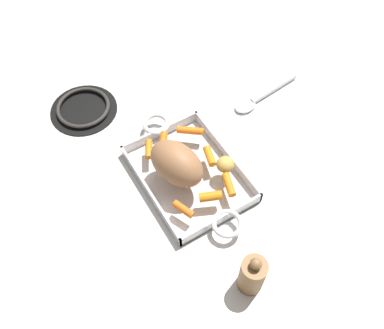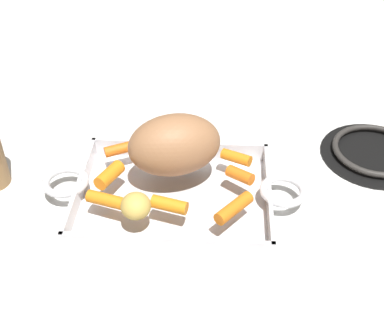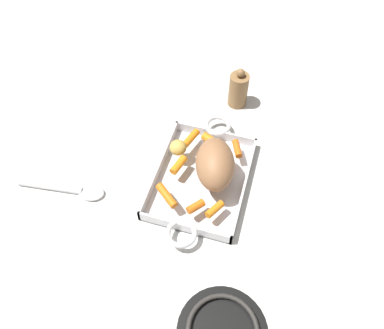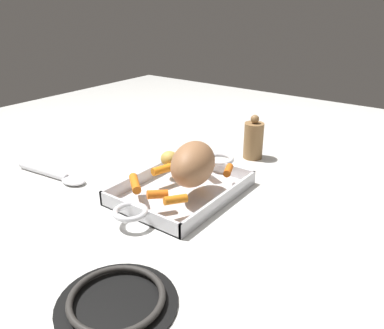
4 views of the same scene
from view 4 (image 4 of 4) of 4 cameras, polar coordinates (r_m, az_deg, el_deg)
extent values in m
plane|color=silver|center=(0.91, -1.53, -4.41)|extent=(2.21, 2.21, 0.00)
cube|color=silver|center=(0.91, -1.53, -4.23)|extent=(0.30, 0.23, 0.01)
cube|color=silver|center=(0.85, 4.49, -5.47)|extent=(0.30, 0.01, 0.03)
cube|color=silver|center=(0.97, -6.78, -1.65)|extent=(0.30, 0.01, 0.03)
cube|color=silver|center=(0.81, -8.05, -7.28)|extent=(0.01, 0.23, 0.03)
cube|color=silver|center=(1.01, 3.59, -0.36)|extent=(0.01, 0.23, 0.03)
torus|color=silver|center=(0.79, -9.19, -6.99)|extent=(0.07, 0.07, 0.01)
torus|color=silver|center=(1.02, 4.27, 0.78)|extent=(0.07, 0.07, 0.01)
ellipsoid|color=#9C6A45|center=(0.85, -0.01, 0.01)|extent=(0.17, 0.13, 0.10)
cylinder|color=orange|center=(0.93, 5.45, -0.85)|extent=(0.06, 0.04, 0.02)
cylinder|color=orange|center=(0.99, -0.75, 0.96)|extent=(0.06, 0.04, 0.02)
cylinder|color=orange|center=(0.81, -5.20, -4.46)|extent=(0.05, 0.04, 0.02)
cylinder|color=orange|center=(0.79, -2.48, -5.25)|extent=(0.05, 0.04, 0.02)
cylinder|color=orange|center=(0.93, -4.34, -0.68)|extent=(0.06, 0.03, 0.02)
cylinder|color=orange|center=(0.86, -8.52, -2.81)|extent=(0.06, 0.07, 0.02)
cylinder|color=orange|center=(0.96, 2.15, 0.36)|extent=(0.04, 0.06, 0.03)
ellipsoid|color=gold|center=(0.96, -3.43, 0.89)|extent=(0.05, 0.05, 0.04)
cylinder|color=black|center=(0.63, -11.14, -19.58)|extent=(0.19, 0.19, 0.01)
torus|color=#2D2B28|center=(0.62, -11.21, -18.95)|extent=(0.15, 0.15, 0.01)
cylinder|color=white|center=(1.08, -21.29, -0.91)|extent=(0.04, 0.17, 0.02)
ellipsoid|color=white|center=(1.00, -17.28, -2.31)|extent=(0.05, 0.07, 0.02)
cylinder|color=olive|center=(1.11, 9.15, 3.54)|extent=(0.06, 0.06, 0.10)
sphere|color=olive|center=(1.09, 9.37, 6.71)|extent=(0.02, 0.02, 0.02)
camera|label=1|loc=(1.25, 33.75, 43.62)|focal=40.05mm
camera|label=2|loc=(1.25, -30.13, 27.40)|focal=49.32mm
camera|label=3|loc=(0.55, -64.12, 62.04)|focal=35.90mm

